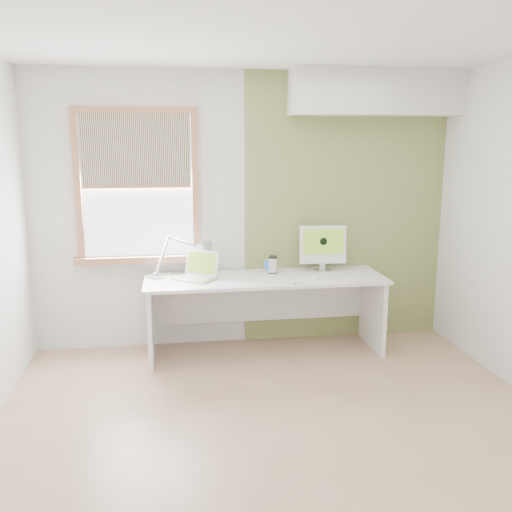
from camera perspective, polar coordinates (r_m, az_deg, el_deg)
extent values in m
cube|color=tan|center=(4.10, 2.36, -17.03)|extent=(4.00, 3.50, 0.02)
cube|color=white|center=(3.65, 2.72, 21.98)|extent=(4.00, 3.50, 0.02)
cube|color=silver|center=(5.37, -1.17, 4.66)|extent=(4.00, 0.02, 2.60)
cube|color=silver|center=(2.01, 12.49, -7.69)|extent=(4.00, 0.02, 2.60)
cube|color=olive|center=(5.57, 9.14, 4.77)|extent=(2.00, 0.02, 2.60)
cube|color=white|center=(5.46, 12.18, 16.09)|extent=(1.60, 0.40, 0.42)
cube|color=#915E43|center=(5.32, -17.79, 6.75)|extent=(0.06, 0.06, 1.42)
cube|color=#915E43|center=(5.26, -6.24, 7.18)|extent=(0.06, 0.06, 1.42)
cube|color=#915E43|center=(5.26, -12.37, 14.40)|extent=(1.00, 0.06, 0.06)
cube|color=#915E43|center=(5.34, -11.75, -0.30)|extent=(1.20, 0.14, 0.06)
cube|color=#D1E2F9|center=(5.28, -12.04, 7.01)|extent=(1.00, 0.01, 1.30)
cube|color=beige|center=(5.23, -12.22, 10.53)|extent=(0.98, 0.02, 0.65)
cube|color=#915E43|center=(5.24, -12.06, 6.98)|extent=(0.98, 0.03, 0.03)
cube|color=white|center=(5.13, 0.94, -2.33)|extent=(2.20, 0.70, 0.03)
cube|color=white|center=(5.16, -10.72, -6.66)|extent=(0.04, 0.64, 0.70)
cube|color=white|center=(5.50, 11.83, -5.57)|extent=(0.04, 0.64, 0.70)
cube|color=white|center=(5.50, 0.37, -4.21)|extent=(2.08, 0.02, 0.48)
cylinder|color=#BABDBF|center=(5.19, -10.23, -2.05)|extent=(0.18, 0.18, 0.02)
sphere|color=#BABDBF|center=(5.19, -10.24, -1.87)|extent=(0.05, 0.05, 0.05)
cylinder|color=#BABDBF|center=(5.16, -9.56, -0.02)|extent=(0.16, 0.05, 0.34)
sphere|color=#BABDBF|center=(5.14, -8.88, 1.85)|extent=(0.05, 0.05, 0.04)
cylinder|color=#BABDBF|center=(5.15, -7.16, 1.31)|extent=(0.31, 0.03, 0.13)
sphere|color=#BABDBF|center=(5.17, -5.46, 0.76)|extent=(0.04, 0.04, 0.04)
cone|color=#BABDBF|center=(5.18, -5.14, 0.47)|extent=(0.26, 0.28, 0.21)
cube|color=#BABDBF|center=(5.06, -6.29, -2.29)|extent=(0.42, 0.41, 0.02)
cube|color=#B2B5B7|center=(5.06, -6.29, -2.18)|extent=(0.32, 0.30, 0.00)
cube|color=#BABDBF|center=(5.13, -5.54, -0.69)|extent=(0.32, 0.27, 0.23)
cube|color=#567D1D|center=(5.13, -5.59, -0.71)|extent=(0.28, 0.23, 0.18)
cylinder|color=#BABDBF|center=(5.28, 1.13, -1.63)|extent=(0.08, 0.08, 0.02)
cube|color=#BABDBF|center=(5.27, 1.13, -0.93)|extent=(0.06, 0.02, 0.11)
cube|color=#194C99|center=(5.26, 1.15, -0.94)|extent=(0.05, 0.01, 0.08)
cube|color=#BABDBF|center=(5.28, 1.76, -0.88)|extent=(0.10, 0.13, 0.16)
cube|color=black|center=(5.27, 1.76, -0.11)|extent=(0.11, 0.14, 0.01)
cube|color=black|center=(5.30, 1.75, -1.65)|extent=(0.11, 0.14, 0.01)
cube|color=#BABDBF|center=(5.40, 6.83, -1.47)|extent=(0.17, 0.16, 0.01)
cube|color=#BABDBF|center=(5.41, 6.79, -0.61)|extent=(0.06, 0.02, 0.15)
cube|color=white|center=(5.37, 6.85, 1.17)|extent=(0.45, 0.11, 0.37)
cube|color=#567D1D|center=(5.34, 6.92, 1.50)|extent=(0.39, 0.05, 0.24)
cylinder|color=black|center=(5.34, 6.93, 1.50)|extent=(0.07, 0.01, 0.07)
cube|color=white|center=(5.14, 8.04, -2.16)|extent=(0.41, 0.12, 0.02)
cube|color=white|center=(5.14, 8.05, -2.06)|extent=(0.38, 0.09, 0.00)
ellipsoid|color=white|center=(4.92, 3.83, -2.62)|extent=(0.07, 0.10, 0.03)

